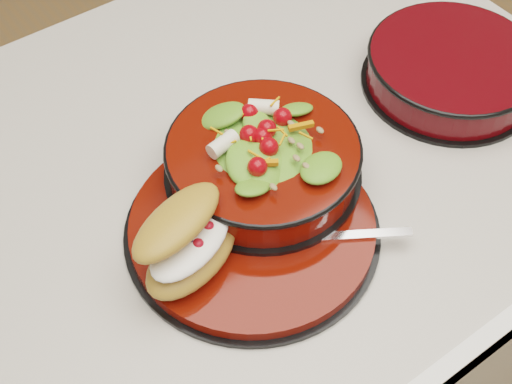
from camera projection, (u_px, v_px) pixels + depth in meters
island_counter at (183, 362)px, 1.20m from camera, size 1.24×0.74×0.90m
dinner_plate at (253, 227)px, 0.81m from camera, size 0.29×0.29×0.02m
salad_bowl at (263, 154)px, 0.82m from camera, size 0.24×0.24×0.10m
croissant at (187, 241)px, 0.75m from camera, size 0.14×0.12×0.08m
fork at (339, 236)px, 0.79m from camera, size 0.14×0.09×0.00m
extra_bowl at (452, 68)px, 0.95m from camera, size 0.24×0.24×0.05m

